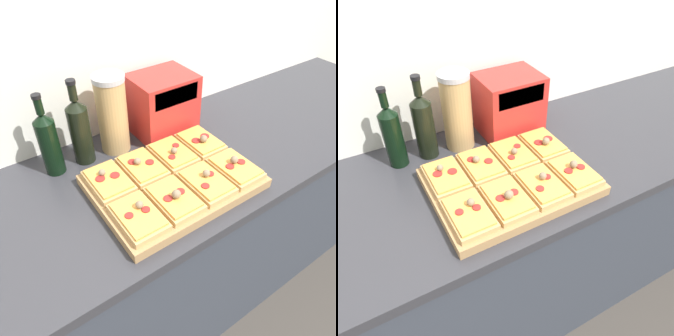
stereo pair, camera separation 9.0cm
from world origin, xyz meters
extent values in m
cube|color=silver|center=(0.00, 0.68, 1.25)|extent=(6.00, 0.06, 2.50)
cube|color=#333842|center=(0.00, 0.32, 0.43)|extent=(2.60, 0.64, 0.85)
cube|color=#2D2D33|center=(0.00, 0.32, 0.87)|extent=(2.63, 0.67, 0.04)
cube|color=#A37A4C|center=(-0.05, 0.22, 0.91)|extent=(0.52, 0.38, 0.03)
cube|color=tan|center=(-0.24, 0.32, 0.93)|extent=(0.12, 0.17, 0.02)
cube|color=gold|center=(-0.24, 0.32, 0.95)|extent=(0.10, 0.16, 0.01)
cylinder|color=maroon|center=(-0.26, 0.32, 0.95)|extent=(0.03, 0.03, 0.00)
cylinder|color=maroon|center=(-0.22, 0.31, 0.95)|extent=(0.03, 0.03, 0.00)
sphere|color=#7F6B51|center=(-0.25, 0.34, 0.96)|extent=(0.02, 0.02, 0.02)
cube|color=tan|center=(-0.11, 0.32, 0.93)|extent=(0.12, 0.17, 0.02)
cube|color=gold|center=(-0.11, 0.32, 0.95)|extent=(0.10, 0.16, 0.01)
cylinder|color=maroon|center=(-0.14, 0.34, 0.95)|extent=(0.03, 0.03, 0.00)
cylinder|color=maroon|center=(-0.09, 0.30, 0.95)|extent=(0.03, 0.03, 0.00)
sphere|color=#7F6B51|center=(-0.13, 0.32, 0.96)|extent=(0.02, 0.02, 0.02)
cube|color=tan|center=(0.01, 0.32, 0.93)|extent=(0.12, 0.17, 0.02)
cube|color=gold|center=(0.01, 0.32, 0.95)|extent=(0.10, 0.16, 0.01)
cylinder|color=maroon|center=(-0.01, 0.28, 0.95)|extent=(0.02, 0.02, 0.00)
cylinder|color=maroon|center=(0.04, 0.33, 0.95)|extent=(0.02, 0.02, 0.00)
sphere|color=#7F6B51|center=(0.01, 0.30, 0.96)|extent=(0.02, 0.02, 0.02)
cube|color=tan|center=(0.14, 0.32, 0.93)|extent=(0.12, 0.17, 0.02)
cube|color=gold|center=(0.14, 0.32, 0.95)|extent=(0.10, 0.16, 0.01)
cylinder|color=maroon|center=(0.11, 0.31, 0.95)|extent=(0.03, 0.03, 0.00)
cylinder|color=maroon|center=(0.16, 0.32, 0.95)|extent=(0.03, 0.03, 0.00)
sphere|color=#7F6B51|center=(0.13, 0.29, 0.97)|extent=(0.03, 0.03, 0.03)
cube|color=tan|center=(-0.24, 0.13, 0.93)|extent=(0.12, 0.17, 0.02)
cube|color=gold|center=(-0.24, 0.13, 0.95)|extent=(0.10, 0.16, 0.01)
cylinder|color=maroon|center=(-0.26, 0.14, 0.95)|extent=(0.02, 0.02, 0.00)
cylinder|color=maroon|center=(-0.21, 0.13, 0.95)|extent=(0.02, 0.02, 0.00)
sphere|color=#7F6B51|center=(-0.22, 0.15, 0.96)|extent=(0.02, 0.02, 0.02)
cube|color=tan|center=(-0.11, 0.13, 0.93)|extent=(0.12, 0.17, 0.02)
cube|color=gold|center=(-0.11, 0.13, 0.95)|extent=(0.10, 0.16, 0.01)
cylinder|color=maroon|center=(-0.14, 0.13, 0.95)|extent=(0.03, 0.03, 0.00)
cylinder|color=maroon|center=(-0.09, 0.13, 0.95)|extent=(0.03, 0.03, 0.00)
sphere|color=#7F6B51|center=(-0.11, 0.12, 0.97)|extent=(0.03, 0.03, 0.03)
cube|color=tan|center=(0.01, 0.13, 0.93)|extent=(0.12, 0.17, 0.02)
cube|color=gold|center=(0.01, 0.13, 0.95)|extent=(0.10, 0.16, 0.01)
cylinder|color=maroon|center=(-0.01, 0.11, 0.95)|extent=(0.03, 0.03, 0.00)
cylinder|color=maroon|center=(0.04, 0.14, 0.95)|extent=(0.03, 0.03, 0.00)
sphere|color=#7F6B51|center=(0.02, 0.14, 0.96)|extent=(0.02, 0.02, 0.02)
cube|color=tan|center=(0.14, 0.13, 0.93)|extent=(0.12, 0.17, 0.02)
cube|color=gold|center=(0.14, 0.13, 0.95)|extent=(0.10, 0.16, 0.01)
cylinder|color=maroon|center=(0.11, 0.13, 0.95)|extent=(0.03, 0.03, 0.00)
cylinder|color=maroon|center=(0.16, 0.13, 0.95)|extent=(0.03, 0.03, 0.00)
sphere|color=#7F6B51|center=(0.14, 0.14, 0.97)|extent=(0.03, 0.03, 0.03)
cylinder|color=black|center=(-0.34, 0.52, 0.99)|extent=(0.07, 0.07, 0.20)
cone|color=black|center=(-0.34, 0.52, 1.10)|extent=(0.07, 0.07, 0.03)
cylinder|color=black|center=(-0.34, 0.52, 1.15)|extent=(0.03, 0.03, 0.05)
cylinder|color=black|center=(-0.34, 0.52, 1.18)|extent=(0.03, 0.03, 0.01)
cylinder|color=black|center=(-0.23, 0.52, 1.00)|extent=(0.07, 0.07, 0.21)
cone|color=black|center=(-0.23, 0.52, 1.12)|extent=(0.07, 0.07, 0.03)
cylinder|color=black|center=(-0.23, 0.52, 1.16)|extent=(0.03, 0.03, 0.06)
cylinder|color=black|center=(-0.23, 0.52, 1.19)|extent=(0.03, 0.03, 0.01)
cylinder|color=tan|center=(-0.11, 0.52, 1.03)|extent=(0.11, 0.11, 0.28)
cylinder|color=#B2B2B7|center=(-0.11, 0.52, 1.17)|extent=(0.11, 0.11, 0.02)
cube|color=red|center=(0.11, 0.52, 1.01)|extent=(0.23, 0.19, 0.24)
cube|color=black|center=(0.11, 0.43, 1.08)|extent=(0.19, 0.01, 0.07)
cube|color=black|center=(0.24, 0.52, 1.02)|extent=(0.02, 0.02, 0.02)
camera|label=1|loc=(-0.53, -0.43, 1.64)|focal=35.00mm
camera|label=2|loc=(-0.45, -0.47, 1.64)|focal=35.00mm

